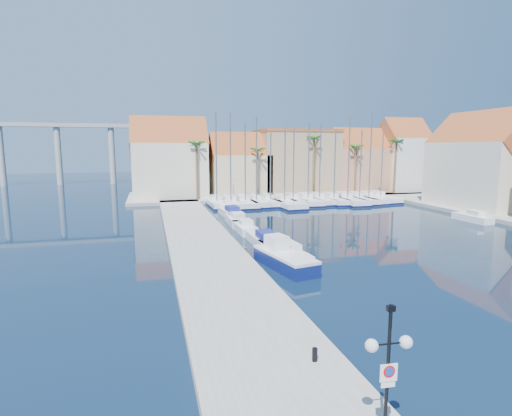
{
  "coord_description": "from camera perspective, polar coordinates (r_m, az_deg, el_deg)",
  "views": [
    {
      "loc": [
        -13.3,
        -21.93,
        8.8
      ],
      "look_at": [
        -3.46,
        14.96,
        3.0
      ],
      "focal_mm": 28.0,
      "sensor_mm": 36.0,
      "label": 1
    }
  ],
  "objects": [
    {
      "name": "palm_2",
      "position": [
        69.53,
        8.31,
        9.55
      ],
      "size": [
        2.6,
        2.6,
        11.15
      ],
      "color": "brown",
      "rests_on": "shore_north"
    },
    {
      "name": "shore_north",
      "position": [
        74.21,
        3.48,
        2.01
      ],
      "size": [
        54.0,
        16.0,
        0.5
      ],
      "primitive_type": "cube",
      "color": "gray",
      "rests_on": "ground"
    },
    {
      "name": "sailboat_12",
      "position": [
        67.58,
        15.55,
        1.37
      ],
      "size": [
        2.65,
        9.64,
        14.3
      ],
      "rotation": [
        0.0,
        0.0,
        -0.01
      ],
      "color": "white",
      "rests_on": "ground"
    },
    {
      "name": "motorboat_west_3",
      "position": [
        46.29,
        -2.85,
        -1.69
      ],
      "size": [
        1.94,
        5.63,
        1.4
      ],
      "rotation": [
        0.0,
        0.0,
        -0.03
      ],
      "color": "white",
      "rests_on": "ground"
    },
    {
      "name": "sailboat_1",
      "position": [
        59.78,
        -3.68,
        0.75
      ],
      "size": [
        2.76,
        9.33,
        13.76
      ],
      "rotation": [
        0.0,
        0.0,
        -0.03
      ],
      "color": "white",
      "rests_on": "ground"
    },
    {
      "name": "building_1",
      "position": [
        70.7,
        -2.42,
        5.79
      ],
      "size": [
        10.3,
        8.0,
        11.0
      ],
      "color": "#C4B18A",
      "rests_on": "shore_north"
    },
    {
      "name": "ground",
      "position": [
        27.12,
        15.67,
        -10.63
      ],
      "size": [
        260.0,
        260.0,
        0.0
      ],
      "primitive_type": "plane",
      "color": "black",
      "rests_on": "ground"
    },
    {
      "name": "sailboat_2",
      "position": [
        60.37,
        -1.66,
        0.82
      ],
      "size": [
        2.64,
        9.43,
        12.32
      ],
      "rotation": [
        0.0,
        0.0,
        0.02
      ],
      "color": "white",
      "rests_on": "ground"
    },
    {
      "name": "motorboat_west_0",
      "position": [
        32.38,
        4.03,
        -6.22
      ],
      "size": [
        2.75,
        6.9,
        1.4
      ],
      "rotation": [
        0.0,
        0.0,
        0.09
      ],
      "color": "white",
      "rests_on": "ground"
    },
    {
      "name": "sailboat_11",
      "position": [
        66.64,
        14.32,
        1.28
      ],
      "size": [
        2.98,
        10.18,
        11.52
      ],
      "rotation": [
        0.0,
        0.0,
        -0.03
      ],
      "color": "white",
      "rests_on": "ground"
    },
    {
      "name": "sailboat_4",
      "position": [
        61.78,
        1.96,
        0.99
      ],
      "size": [
        2.85,
        8.86,
        11.01
      ],
      "rotation": [
        0.0,
        0.0,
        -0.06
      ],
      "color": "white",
      "rests_on": "ground"
    },
    {
      "name": "sailboat_8",
      "position": [
        64.4,
        8.81,
        1.22
      ],
      "size": [
        2.84,
        9.28,
        12.52
      ],
      "rotation": [
        0.0,
        0.0,
        0.04
      ],
      "color": "white",
      "rests_on": "ground"
    },
    {
      "name": "lamp_post",
      "position": [
        12.23,
        18.42,
        -19.12
      ],
      "size": [
        1.39,
        0.44,
        4.11
      ],
      "rotation": [
        0.0,
        0.0,
        -0.07
      ],
      "color": "black",
      "rests_on": "quay_west"
    },
    {
      "name": "bollard",
      "position": [
        16.81,
        8.39,
        -20.01
      ],
      "size": [
        0.21,
        0.21,
        0.54
      ],
      "primitive_type": "cylinder",
      "color": "black",
      "rests_on": "quay_west"
    },
    {
      "name": "motorboat_west_1",
      "position": [
        36.35,
        1.18,
        -4.55
      ],
      "size": [
        2.03,
        6.29,
        1.4
      ],
      "rotation": [
        0.0,
        0.0,
        0.0
      ],
      "color": "white",
      "rests_on": "ground"
    },
    {
      "name": "palm_0",
      "position": [
        64.35,
        -8.51,
        8.79
      ],
      "size": [
        2.6,
        2.6,
        10.15
      ],
      "color": "brown",
      "rests_on": "shore_north"
    },
    {
      "name": "motorboat_west_2",
      "position": [
        42.07,
        -1.64,
        -2.73
      ],
      "size": [
        1.76,
        5.42,
        1.4
      ],
      "rotation": [
        0.0,
        0.0,
        0.01
      ],
      "color": "white",
      "rests_on": "ground"
    },
    {
      "name": "palm_1",
      "position": [
        66.24,
        0.22,
        8.07
      ],
      "size": [
        2.6,
        2.6,
        9.15
      ],
      "color": "brown",
      "rests_on": "shore_north"
    },
    {
      "name": "sailboat_5",
      "position": [
        60.92,
        3.84,
        0.84
      ],
      "size": [
        3.69,
        12.09,
        11.77
      ],
      "rotation": [
        0.0,
        0.0,
        0.05
      ],
      "color": "white",
      "rests_on": "ground"
    },
    {
      "name": "motorboat_east_1",
      "position": [
        54.48,
        28.57,
        -1.18
      ],
      "size": [
        1.78,
        5.02,
        1.4
      ],
      "rotation": [
        0.0,
        0.0,
        0.04
      ],
      "color": "white",
      "rests_on": "ground"
    },
    {
      "name": "motorboat_west_4",
      "position": [
        51.72,
        -3.58,
        -0.6
      ],
      "size": [
        2.38,
        6.55,
        1.4
      ],
      "rotation": [
        0.0,
        0.0,
        0.05
      ],
      "color": "white",
      "rests_on": "ground"
    },
    {
      "name": "fishing_boat",
      "position": [
        29.84,
        3.97,
        -7.08
      ],
      "size": [
        3.28,
        6.55,
        2.19
      ],
      "rotation": [
        0.0,
        0.0,
        0.2
      ],
      "color": "navy",
      "rests_on": "ground"
    },
    {
      "name": "sailboat_3",
      "position": [
        60.81,
        -0.05,
        0.92
      ],
      "size": [
        2.28,
        8.39,
        13.23
      ],
      "rotation": [
        0.0,
        0.0,
        -0.01
      ],
      "color": "white",
      "rests_on": "ground"
    },
    {
      "name": "sailboat_0",
      "position": [
        60.12,
        -5.69,
        0.79
      ],
      "size": [
        2.5,
        8.78,
        13.85
      ],
      "rotation": [
        0.0,
        0.0,
        0.02
      ],
      "color": "white",
      "rests_on": "ground"
    },
    {
      "name": "building_2",
      "position": [
        74.76,
        5.72,
        6.65
      ],
      "size": [
        14.2,
        10.2,
        11.5
      ],
      "color": "tan",
      "rests_on": "shore_north"
    },
    {
      "name": "building_4",
      "position": [
        82.8,
        20.07,
        6.85
      ],
      "size": [
        8.3,
        8.0,
        14.0
      ],
      "color": "white",
      "rests_on": "shore_north"
    },
    {
      "name": "sailboat_13",
      "position": [
        69.23,
        17.09,
        1.46
      ],
      "size": [
        2.9,
        9.84,
        13.89
      ],
      "rotation": [
        0.0,
        0.0,
        0.03
      ],
      "color": "white",
      "rests_on": "ground"
    },
    {
      "name": "sailboat_10",
      "position": [
        65.57,
        12.68,
        1.22
      ],
      "size": [
        3.5,
        11.47,
        13.5
      ],
      "rotation": [
        0.0,
        0.0,
        -0.04
      ],
      "color": "white",
      "rests_on": "ground"
    },
    {
      "name": "palm_4",
      "position": [
        77.22,
        19.42,
        8.71
      ],
      "size": [
        2.6,
        2.6,
        10.65
      ],
      "color": "brown",
      "rests_on": "shore_north"
    },
    {
      "name": "quay_west",
      "position": [
        36.7,
        -7.82,
        -4.92
      ],
      "size": [
        6.0,
        77.0,
        0.5
      ],
      "primitive_type": "cube",
      "color": "gray",
      "rests_on": "ground"
    },
    {
      "name": "sailboat_6",
      "position": [
        63.27,
        5.18,
        1.16
      ],
      "size": [
        2.41,
        8.54,
        11.63
      ],
      "rotation": [
        0.0,
        0.0,
        -0.02
      ],
      "color": "white",
      "rests_on": "ground"
    },
    {
      "name": "building_3",
      "position": [
        78.91,
        14.21,
        6.24
      ],
      "size": [
        10.3,
        8.0,
        12.0
      ],
      "color": "tan",
      "rests_on": "shore_north"
    },
    {
      "name": "motorboat_west_6",
      "position": [
        62.06,
        -5.69,
        0.92
      ],
      "size": [
        1.97,
        5.64,
        1.4
      ],
      "rotation": [
        0.0,
        0.0,
        -0.03
      ],
      "color": "white",
      "rests_on": "ground"
    },
    {
      "name": "palm_3",
      "position": [
        73.03,
        14.13,
        8.23
      ],
      "size": [
        2.6,
        2.6,
        9.65
      ],
      "color": "brown",
      "rests_on": "shore_north"
    },
    {
      "name": "sailboat_7",
      "position": [
        63.55,
        7.26,
        1.14
      ],
      "size": [
        3.36,
        10.22,
        12.58
      ],
      "rotation": [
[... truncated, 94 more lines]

